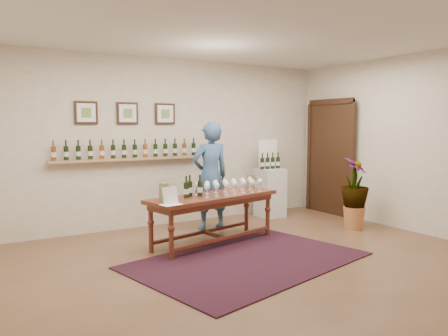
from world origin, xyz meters
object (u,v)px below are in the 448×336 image
potted_plant (355,193)px  display_pedestal (270,193)px  tasting_table (213,202)px  person (210,176)px

potted_plant → display_pedestal: bearing=110.6°
display_pedestal → potted_plant: bearing=-69.4°
display_pedestal → potted_plant: potted_plant is taller
tasting_table → potted_plant: bearing=-21.9°
potted_plant → person: (-1.99, 1.22, 0.28)m
display_pedestal → potted_plant: size_ratio=0.88×
tasting_table → person: size_ratio=1.20×
display_pedestal → person: size_ratio=0.51×
display_pedestal → person: person is taller
potted_plant → person: 2.36m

